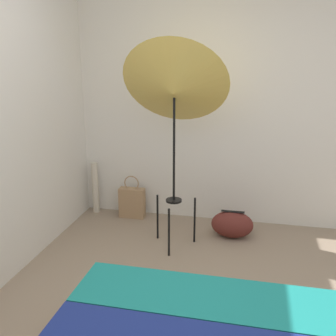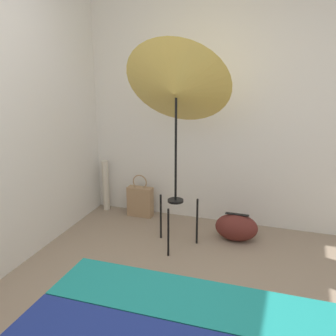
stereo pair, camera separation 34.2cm
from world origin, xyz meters
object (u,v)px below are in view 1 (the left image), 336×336
(tote_bag, at_px, (132,202))
(paper_roll, at_px, (95,188))
(duffel_bag, at_px, (232,224))
(photo_umbrella, at_px, (174,89))

(tote_bag, bearing_deg, paper_roll, 172.88)
(duffel_bag, height_order, paper_roll, paper_roll)
(tote_bag, height_order, duffel_bag, tote_bag)
(photo_umbrella, distance_m, duffel_bag, 1.48)
(photo_umbrella, xyz_separation_m, tote_bag, (-0.59, 0.56, -1.31))
(photo_umbrella, height_order, duffel_bag, photo_umbrella)
(photo_umbrella, relative_size, tote_bag, 3.92)
(paper_roll, bearing_deg, duffel_bag, -11.37)
(duffel_bag, relative_size, paper_roll, 0.70)
(photo_umbrella, xyz_separation_m, paper_roll, (-1.05, 0.62, -1.19))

